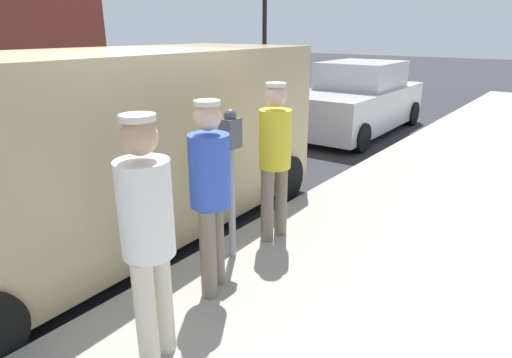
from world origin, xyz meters
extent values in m
plane|color=#2D2D33|center=(0.00, 0.00, 0.00)|extent=(80.00, 80.00, 0.00)
cylinder|color=gray|center=(1.35, 0.36, 0.72)|extent=(0.07, 0.07, 1.15)
cube|color=#4C4C51|center=(1.35, 0.36, 1.44)|extent=(0.14, 0.18, 0.28)
sphere|color=#47474C|center=(1.35, 0.36, 1.61)|extent=(0.12, 0.12, 0.12)
cylinder|color=beige|center=(1.93, -1.19, 0.57)|extent=(0.14, 0.14, 0.84)
cylinder|color=beige|center=(1.85, -0.98, 0.57)|extent=(0.14, 0.14, 0.84)
cylinder|color=white|center=(1.89, -1.09, 1.30)|extent=(0.34, 0.34, 0.63)
sphere|color=tan|center=(1.89, -1.09, 1.76)|extent=(0.23, 0.23, 0.23)
cylinder|color=silver|center=(1.89, -1.09, 1.87)|extent=(0.22, 0.22, 0.04)
cylinder|color=#726656|center=(1.64, -0.31, 0.56)|extent=(0.14, 0.14, 0.81)
cylinder|color=#726656|center=(1.56, -0.10, 0.56)|extent=(0.14, 0.14, 0.81)
cylinder|color=blue|center=(1.60, -0.21, 1.27)|extent=(0.34, 0.34, 0.61)
sphere|color=beige|center=(1.60, -0.21, 1.71)|extent=(0.22, 0.22, 0.22)
cylinder|color=silver|center=(1.60, -0.21, 1.82)|extent=(0.21, 0.21, 0.04)
cylinder|color=#726656|center=(1.45, 1.07, 0.56)|extent=(0.14, 0.14, 0.82)
cylinder|color=#726656|center=(1.42, 0.86, 0.56)|extent=(0.14, 0.14, 0.82)
cylinder|color=yellow|center=(1.44, 0.97, 1.28)|extent=(0.34, 0.34, 0.61)
sphere|color=beige|center=(1.44, 0.97, 1.72)|extent=(0.22, 0.22, 0.22)
cylinder|color=silver|center=(1.44, 0.97, 1.84)|extent=(0.21, 0.21, 0.04)
cube|color=tan|center=(-0.15, 0.16, 1.17)|extent=(2.18, 5.27, 1.96)
cylinder|color=black|center=(0.73, 2.24, 0.34)|extent=(0.24, 0.69, 0.68)
cylinder|color=black|center=(-1.17, 2.17, 0.34)|extent=(0.24, 0.69, 0.68)
cube|color=#BCBCC1|center=(-0.42, 7.00, 0.61)|extent=(1.91, 4.44, 0.89)
cube|color=#BCBCC1|center=(-0.43, 7.22, 1.35)|extent=(1.64, 2.01, 0.60)
cylinder|color=black|center=(0.47, 5.37, 0.30)|extent=(0.23, 0.60, 0.60)
cylinder|color=black|center=(-1.25, 5.34, 0.30)|extent=(0.23, 0.60, 0.60)
cylinder|color=black|center=(0.40, 8.67, 0.30)|extent=(0.23, 0.60, 0.60)
cylinder|color=black|center=(-1.32, 8.64, 0.30)|extent=(0.23, 0.60, 0.60)
cylinder|color=black|center=(-5.72, 10.52, 2.60)|extent=(0.16, 0.16, 5.20)
camera|label=1|loc=(3.92, -2.63, 2.35)|focal=30.16mm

